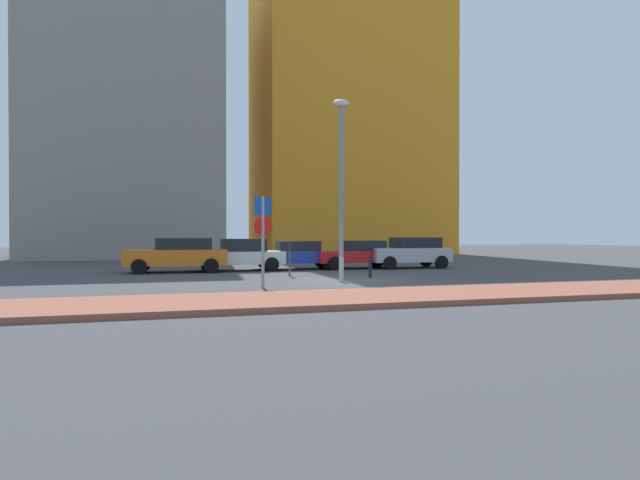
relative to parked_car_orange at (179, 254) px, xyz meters
The scene contains 14 objects.
ground_plane 8.44m from the parked_car_orange, 47.14° to the right, with size 120.00×120.00×0.00m, color #424244.
sidewalk_brick 12.97m from the parked_car_orange, 63.79° to the right, with size 40.00×3.17×0.14m, color #93513D.
parked_car_orange is the anchor object (origin of this frame).
parked_car_white 2.76m from the parked_car_orange, ahead, with size 4.19×2.07×1.47m.
parked_car_blue 5.50m from the parked_car_orange, ahead, with size 4.30×2.12×1.35m.
parked_car_red 8.51m from the parked_car_orange, ahead, with size 4.33×2.22×1.37m.
parked_car_silver 11.14m from the parked_car_orange, ahead, with size 4.03×2.02×1.52m.
parking_sign_post 8.19m from the parked_car_orange, 72.93° to the right, with size 0.60×0.14×2.86m.
parking_meter 5.47m from the parked_car_orange, 39.19° to the right, with size 0.18×0.14×1.32m.
street_lamp 8.06m from the parked_car_orange, 29.06° to the right, with size 0.70×0.36×7.19m.
traffic_bollard_near 8.68m from the parked_car_orange, 35.44° to the right, with size 0.12×0.12×0.86m, color black.
traffic_bollard_mid 8.45m from the parked_car_orange, 50.22° to the right, with size 0.16×0.16×0.87m, color #B7B7BC.
building_colorful_midrise 29.75m from the parked_car_orange, 54.78° to the left, with size 16.14×12.08×28.23m, color orange.
building_under_construction 21.59m from the parked_car_orange, 99.40° to the left, with size 13.22×13.74×20.17m, color gray.
Camera 1 is at (-6.22, -17.91, 1.66)m, focal length 29.63 mm.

